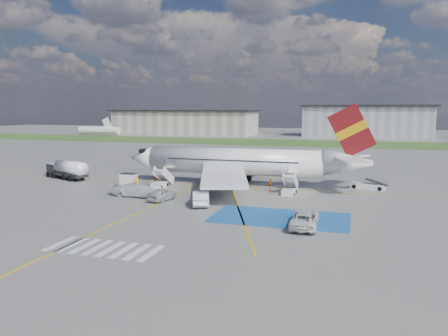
% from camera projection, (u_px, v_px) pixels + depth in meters
% --- Properties ---
extents(ground, '(400.00, 400.00, 0.00)m').
position_uv_depth(ground, '(202.00, 203.00, 51.60)').
color(ground, '#60605E').
rests_on(ground, ground).
extents(grass_strip, '(400.00, 30.00, 0.01)m').
position_uv_depth(grass_strip, '(302.00, 143.00, 141.54)').
color(grass_strip, '#2D4C1E').
rests_on(grass_strip, ground).
extents(taxiway_line_main, '(120.00, 0.20, 0.01)m').
position_uv_depth(taxiway_line_main, '(230.00, 186.00, 62.96)').
color(taxiway_line_main, gold).
rests_on(taxiway_line_main, ground).
extents(taxiway_line_cross, '(0.20, 60.00, 0.01)m').
position_uv_depth(taxiway_line_cross, '(121.00, 221.00, 43.60)').
color(taxiway_line_cross, gold).
rests_on(taxiway_line_cross, ground).
extents(taxiway_line_diag, '(20.71, 56.45, 0.01)m').
position_uv_depth(taxiway_line_diag, '(230.00, 186.00, 62.96)').
color(taxiway_line_diag, gold).
rests_on(taxiway_line_diag, ground).
extents(staging_box, '(14.00, 8.00, 0.01)m').
position_uv_depth(staging_box, '(280.00, 218.00, 44.89)').
color(staging_box, '#184F92').
rests_on(staging_box, ground).
extents(crosswalk, '(9.00, 4.00, 0.01)m').
position_uv_depth(crosswalk, '(104.00, 248.00, 35.09)').
color(crosswalk, silver).
rests_on(crosswalk, ground).
extents(terminal_west, '(60.00, 22.00, 10.00)m').
position_uv_depth(terminal_west, '(185.00, 123.00, 190.06)').
color(terminal_west, gray).
rests_on(terminal_west, ground).
extents(terminal_centre, '(48.00, 18.00, 12.00)m').
position_uv_depth(terminal_centre, '(366.00, 121.00, 172.74)').
color(terminal_centre, gray).
rests_on(terminal_centre, ground).
extents(airliner, '(36.81, 32.95, 11.92)m').
position_uv_depth(airliner, '(244.00, 162.00, 63.96)').
color(airliner, silver).
rests_on(airliner, ground).
extents(airstairs_fwd, '(1.90, 5.20, 3.60)m').
position_uv_depth(airstairs_fwd, '(160.00, 182.00, 62.53)').
color(airstairs_fwd, silver).
rests_on(airstairs_fwd, ground).
extents(airstairs_aft, '(1.90, 5.20, 3.60)m').
position_uv_depth(airstairs_aft, '(289.00, 189.00, 57.13)').
color(airstairs_aft, silver).
rests_on(airstairs_aft, ground).
extents(fuel_tanker, '(8.87, 5.37, 2.96)m').
position_uv_depth(fuel_tanker, '(67.00, 171.00, 69.40)').
color(fuel_tanker, black).
rests_on(fuel_tanker, ground).
extents(gpu_cart, '(2.35, 1.59, 1.89)m').
position_uv_depth(gpu_cart, '(129.00, 180.00, 62.94)').
color(gpu_cart, silver).
rests_on(gpu_cart, ground).
extents(belt_loader, '(5.12, 2.70, 1.48)m').
position_uv_depth(belt_loader, '(368.00, 186.00, 60.85)').
color(belt_loader, silver).
rests_on(belt_loader, ground).
extents(car_silver_a, '(2.49, 4.65, 1.50)m').
position_uv_depth(car_silver_a, '(162.00, 195.00, 53.12)').
color(car_silver_a, '#A7AAAE').
rests_on(car_silver_a, ground).
extents(car_silver_b, '(3.63, 5.54, 1.72)m').
position_uv_depth(car_silver_b, '(200.00, 198.00, 50.71)').
color(car_silver_b, silver).
rests_on(car_silver_b, ground).
extents(van_white_a, '(2.67, 5.42, 2.00)m').
position_uv_depth(van_white_a, '(305.00, 216.00, 41.58)').
color(van_white_a, silver).
rests_on(van_white_a, ground).
extents(van_white_b, '(5.78, 2.67, 2.21)m').
position_uv_depth(van_white_b, '(139.00, 188.00, 55.35)').
color(van_white_b, silver).
rests_on(van_white_b, ground).
extents(crew_fwd, '(0.77, 0.65, 1.79)m').
position_uv_depth(crew_fwd, '(137.00, 182.00, 61.21)').
color(crew_fwd, orange).
rests_on(crew_fwd, ground).
extents(crew_nose, '(0.87, 0.98, 1.68)m').
position_uv_depth(crew_nose, '(154.00, 179.00, 64.29)').
color(crew_nose, orange).
rests_on(crew_nose, ground).
extents(crew_aft, '(0.54, 1.06, 1.73)m').
position_uv_depth(crew_aft, '(270.00, 185.00, 59.33)').
color(crew_aft, orange).
rests_on(crew_aft, ground).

